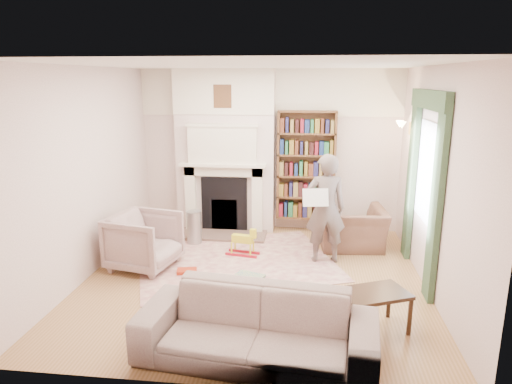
# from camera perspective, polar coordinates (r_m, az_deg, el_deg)

# --- Properties ---
(floor) EXTENTS (4.50, 4.50, 0.00)m
(floor) POSITION_cam_1_polar(r_m,az_deg,el_deg) (6.29, -0.27, -10.77)
(floor) COLOR olive
(floor) RESTS_ON ground
(ceiling) EXTENTS (4.50, 4.50, 0.00)m
(ceiling) POSITION_cam_1_polar(r_m,az_deg,el_deg) (5.71, -0.31, 15.64)
(ceiling) COLOR white
(ceiling) RESTS_ON wall_back
(wall_back) EXTENTS (4.50, 0.00, 4.50)m
(wall_back) POSITION_cam_1_polar(r_m,az_deg,el_deg) (8.05, 1.68, 5.17)
(wall_back) COLOR #F5DDD4
(wall_back) RESTS_ON floor
(wall_front) EXTENTS (4.50, 0.00, 4.50)m
(wall_front) POSITION_cam_1_polar(r_m,az_deg,el_deg) (3.71, -4.58, -5.58)
(wall_front) COLOR #F5DDD4
(wall_front) RESTS_ON floor
(wall_left) EXTENTS (0.00, 4.50, 4.50)m
(wall_left) POSITION_cam_1_polar(r_m,az_deg,el_deg) (6.51, -20.36, 2.17)
(wall_left) COLOR #F5DDD4
(wall_left) RESTS_ON floor
(wall_right) EXTENTS (0.00, 4.50, 4.50)m
(wall_right) POSITION_cam_1_polar(r_m,az_deg,el_deg) (6.01, 21.54, 1.12)
(wall_right) COLOR #F5DDD4
(wall_right) RESTS_ON floor
(fireplace) EXTENTS (1.70, 0.58, 2.80)m
(fireplace) POSITION_cam_1_polar(r_m,az_deg,el_deg) (7.95, -3.86, 4.94)
(fireplace) COLOR #F5DDD4
(fireplace) RESTS_ON floor
(bookcase) EXTENTS (1.00, 0.24, 1.85)m
(bookcase) POSITION_cam_1_polar(r_m,az_deg,el_deg) (7.93, 6.28, 3.30)
(bookcase) COLOR brown
(bookcase) RESTS_ON floor
(window) EXTENTS (0.02, 0.90, 1.30)m
(window) POSITION_cam_1_polar(r_m,az_deg,el_deg) (6.37, 20.57, 2.37)
(window) COLOR silver
(window) RESTS_ON wall_right
(curtain_left) EXTENTS (0.07, 0.32, 2.40)m
(curtain_left) POSITION_cam_1_polar(r_m,az_deg,el_deg) (5.76, 21.61, -1.46)
(curtain_left) COLOR #2B4029
(curtain_left) RESTS_ON floor
(curtain_right) EXTENTS (0.07, 0.32, 2.40)m
(curtain_right) POSITION_cam_1_polar(r_m,az_deg,el_deg) (7.08, 18.83, 1.54)
(curtain_right) COLOR #2B4029
(curtain_right) RESTS_ON floor
(pelmet) EXTENTS (0.09, 1.70, 0.24)m
(pelmet) POSITION_cam_1_polar(r_m,az_deg,el_deg) (6.25, 20.90, 10.75)
(pelmet) COLOR #2B4029
(pelmet) RESTS_ON wall_right
(wall_sconce) EXTENTS (0.20, 0.24, 0.24)m
(wall_sconce) POSITION_cam_1_polar(r_m,az_deg,el_deg) (7.33, 17.32, 7.61)
(wall_sconce) COLOR gold
(wall_sconce) RESTS_ON wall_right
(rug) EXTENTS (3.35, 2.99, 0.01)m
(rug) POSITION_cam_1_polar(r_m,az_deg,el_deg) (6.81, -2.48, -8.72)
(rug) COLOR beige
(rug) RESTS_ON floor
(armchair_reading) EXTENTS (1.09, 0.98, 0.66)m
(armchair_reading) POSITION_cam_1_polar(r_m,az_deg,el_deg) (7.41, 11.89, -4.44)
(armchair_reading) COLOR #472E26
(armchair_reading) RESTS_ON floor
(armchair_left) EXTENTS (1.03, 1.02, 0.79)m
(armchair_left) POSITION_cam_1_polar(r_m,az_deg,el_deg) (6.69, -13.79, -5.98)
(armchair_left) COLOR #B8AA98
(armchair_left) RESTS_ON floor
(sofa) EXTENTS (2.35, 1.14, 0.66)m
(sofa) POSITION_cam_1_polar(r_m,az_deg,el_deg) (4.54, 0.05, -16.58)
(sofa) COLOR #A29885
(sofa) RESTS_ON floor
(man_reading) EXTENTS (0.65, 0.48, 1.62)m
(man_reading) POSITION_cam_1_polar(r_m,az_deg,el_deg) (6.67, 8.67, -2.07)
(man_reading) COLOR #5D4F4B
(man_reading) RESTS_ON floor
(newspaper) EXTENTS (0.37, 0.16, 0.24)m
(newspaper) POSITION_cam_1_polar(r_m,az_deg,el_deg) (6.42, 7.45, -0.69)
(newspaper) COLOR silver
(newspaper) RESTS_ON man_reading
(coffee_table) EXTENTS (0.82, 0.70, 0.45)m
(coffee_table) POSITION_cam_1_polar(r_m,az_deg,el_deg) (5.18, 14.43, -14.22)
(coffee_table) COLOR black
(coffee_table) RESTS_ON floor
(paraffin_heater) EXTENTS (0.32, 0.32, 0.55)m
(paraffin_heater) POSITION_cam_1_polar(r_m,az_deg,el_deg) (7.53, -7.74, -4.40)
(paraffin_heater) COLOR #A0A3A8
(paraffin_heater) RESTS_ON floor
(rocking_horse) EXTENTS (0.53, 0.28, 0.44)m
(rocking_horse) POSITION_cam_1_polar(r_m,az_deg,el_deg) (6.98, -1.70, -6.25)
(rocking_horse) COLOR yellow
(rocking_horse) RESTS_ON rug
(board_game) EXTENTS (0.49, 0.49, 0.03)m
(board_game) POSITION_cam_1_polar(r_m,az_deg,el_deg) (6.24, -1.14, -10.72)
(board_game) COLOR #D3C34A
(board_game) RESTS_ON rug
(game_box_lid) EXTENTS (0.30, 0.23, 0.04)m
(game_box_lid) POSITION_cam_1_polar(r_m,az_deg,el_deg) (6.50, -8.64, -9.74)
(game_box_lid) COLOR #9F2912
(game_box_lid) RESTS_ON rug
(comic_annuals) EXTENTS (0.71, 0.63, 0.02)m
(comic_annuals) POSITION_cam_1_polar(r_m,az_deg,el_deg) (5.89, 1.47, -12.37)
(comic_annuals) COLOR red
(comic_annuals) RESTS_ON rug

